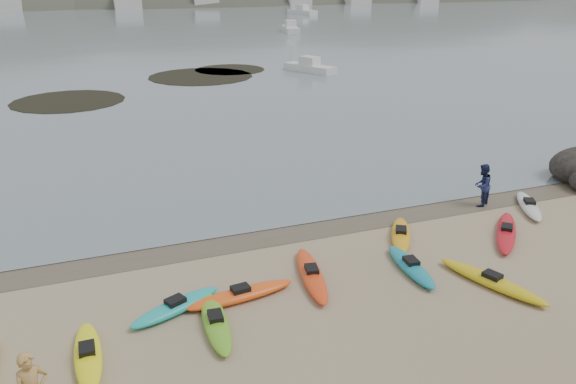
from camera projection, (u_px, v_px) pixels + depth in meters
name	position (u px, v px, depth m)	size (l,w,h in m)	color
ground	(288.00, 227.00, 22.24)	(600.00, 600.00, 0.00)	tan
wet_sand	(291.00, 230.00, 21.98)	(60.00, 60.00, 0.00)	brown
kayaks	(307.00, 288.00, 17.64)	(24.08, 8.78, 0.34)	#FAF515
person_east	(482.00, 185.00, 23.97)	(0.91, 0.71, 1.87)	navy
kelp_mats	(171.00, 82.00, 51.48)	(23.61, 18.03, 0.04)	black
moored_boats	(139.00, 29.00, 93.15)	(96.22, 83.50, 1.20)	silver
far_hills	(204.00, 44.00, 209.93)	(550.00, 135.00, 80.00)	#384235
far_town	(118.00, 2.00, 149.78)	(199.00, 5.00, 4.00)	beige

